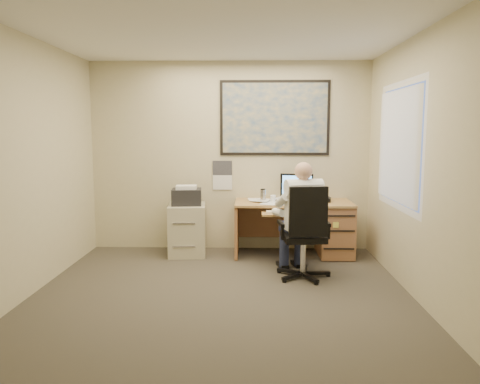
{
  "coord_description": "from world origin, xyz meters",
  "views": [
    {
      "loc": [
        0.32,
        -4.5,
        1.71
      ],
      "look_at": [
        0.17,
        1.3,
        0.96
      ],
      "focal_mm": 35.0,
      "sensor_mm": 36.0,
      "label": 1
    }
  ],
  "objects_px": {
    "office_chair": "(303,251)",
    "person": "(303,220)",
    "desk": "(317,224)",
    "filing_cabinet": "(187,225)"
  },
  "relations": [
    {
      "from": "person",
      "to": "desk",
      "type": "bearing_deg",
      "value": 58.07
    },
    {
      "from": "person",
      "to": "office_chair",
      "type": "bearing_deg",
      "value": -108.8
    },
    {
      "from": "desk",
      "to": "person",
      "type": "bearing_deg",
      "value": -106.82
    },
    {
      "from": "desk",
      "to": "filing_cabinet",
      "type": "relative_size",
      "value": 1.65
    },
    {
      "from": "office_chair",
      "to": "person",
      "type": "height_order",
      "value": "person"
    },
    {
      "from": "office_chair",
      "to": "filing_cabinet",
      "type": "bearing_deg",
      "value": 138.88
    },
    {
      "from": "filing_cabinet",
      "to": "office_chair",
      "type": "distance_m",
      "value": 1.84
    },
    {
      "from": "desk",
      "to": "person",
      "type": "height_order",
      "value": "person"
    },
    {
      "from": "office_chair",
      "to": "desk",
      "type": "bearing_deg",
      "value": 68.31
    },
    {
      "from": "office_chair",
      "to": "person",
      "type": "xyz_separation_m",
      "value": [
        0.01,
        0.08,
        0.36
      ]
    }
  ]
}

